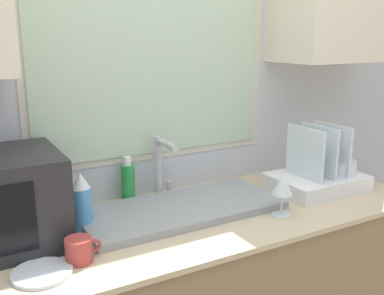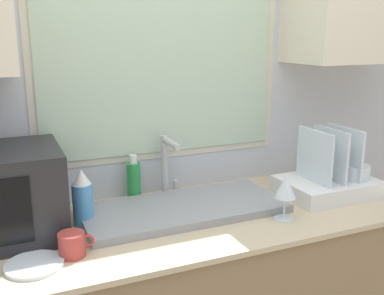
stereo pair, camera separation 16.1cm
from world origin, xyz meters
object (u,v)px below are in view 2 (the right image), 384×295
(soap_bottle, at_px, (134,180))
(mug_near_sink, at_px, (72,245))
(faucet, at_px, (167,162))
(wine_glass, at_px, (285,188))
(spray_bottle, at_px, (83,199))
(dish_rack, at_px, (330,180))

(soap_bottle, bearing_deg, mug_near_sink, -128.42)
(faucet, xyz_separation_m, wine_glass, (0.32, -0.40, -0.03))
(soap_bottle, xyz_separation_m, wine_glass, (0.46, -0.42, 0.04))
(faucet, bearing_deg, spray_bottle, -158.65)
(wine_glass, bearing_deg, soap_bottle, 137.43)
(spray_bottle, distance_m, soap_bottle, 0.30)
(spray_bottle, bearing_deg, mug_near_sink, -108.58)
(mug_near_sink, bearing_deg, faucet, 39.36)
(wine_glass, bearing_deg, dish_rack, 23.56)
(wine_glass, bearing_deg, mug_near_sink, 178.47)
(spray_bottle, xyz_separation_m, soap_bottle, (0.24, 0.17, -0.02))
(faucet, relative_size, spray_bottle, 1.26)
(mug_near_sink, bearing_deg, soap_bottle, 51.58)
(faucet, height_order, spray_bottle, faucet)
(dish_rack, height_order, spray_bottle, dish_rack)
(spray_bottle, xyz_separation_m, wine_glass, (0.70, -0.25, 0.02))
(soap_bottle, height_order, mug_near_sink, soap_bottle)
(dish_rack, bearing_deg, wine_glass, -156.44)
(dish_rack, bearing_deg, mug_near_sink, -173.54)
(soap_bottle, distance_m, mug_near_sink, 0.51)
(soap_bottle, bearing_deg, faucet, -9.67)
(faucet, relative_size, mug_near_sink, 2.33)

